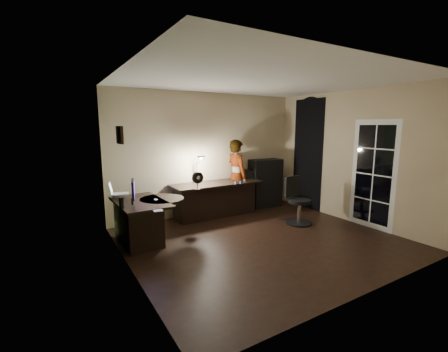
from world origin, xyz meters
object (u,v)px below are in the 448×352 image
desk_right (217,200)px  person (237,176)px  office_chair (299,201)px  monitor (132,197)px  desk_left (141,221)px  cabinet (265,183)px

desk_right → person: size_ratio=1.20×
desk_right → person: person is taller
office_chair → person: person is taller
monitor → person: (2.63, 0.93, -0.01)m
person → monitor: bearing=106.2°
monitor → desk_right: bearing=35.6°
desk_left → monitor: bearing=-138.5°
monitor → cabinet: bearing=29.0°
person → office_chair: bearing=-161.7°
desk_left → desk_right: 1.94m
cabinet → office_chair: 1.45m
cabinet → office_chair: cabinet is taller
desk_left → desk_right: (1.84, 0.62, 0.02)m
office_chair → monitor: bearing=168.1°
cabinet → person: (-0.82, 0.03, 0.25)m
cabinet → person: size_ratio=0.70×
cabinet → monitor: cabinet is taller
desk_right → cabinet: size_ratio=1.72×
cabinet → monitor: (-3.45, -0.90, 0.26)m
desk_left → office_chair: office_chair is taller
desk_right → office_chair: (1.19, -1.30, 0.10)m
cabinet → office_chair: bearing=-96.2°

